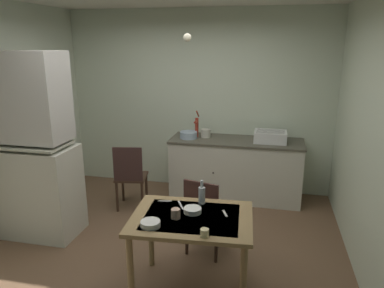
# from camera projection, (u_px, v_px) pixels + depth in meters

# --- Properties ---
(ground_plane) EXTENTS (4.97, 4.97, 0.00)m
(ground_plane) POSITION_uv_depth(u_px,v_px,m) (162.00, 250.00, 4.00)
(ground_plane) COLOR brown
(wall_back) EXTENTS (4.07, 0.10, 2.68)m
(wall_back) POSITION_uv_depth(u_px,v_px,m) (198.00, 101.00, 5.49)
(wall_back) COLOR beige
(wall_back) RESTS_ON ground
(wall_right) EXTENTS (0.10, 3.95, 2.68)m
(wall_right) POSITION_uv_depth(u_px,v_px,m) (379.00, 143.00, 3.21)
(wall_right) COLOR beige
(wall_right) RESTS_ON ground
(hutch_cabinet) EXTENTS (0.90, 0.55, 2.12)m
(hutch_cabinet) POSITION_uv_depth(u_px,v_px,m) (34.00, 153.00, 4.11)
(hutch_cabinet) COLOR beige
(hutch_cabinet) RESTS_ON ground
(counter_cabinet) EXTENTS (1.87, 0.64, 0.87)m
(counter_cabinet) POSITION_uv_depth(u_px,v_px,m) (235.00, 169.00, 5.26)
(counter_cabinet) COLOR beige
(counter_cabinet) RESTS_ON ground
(sink_basin) EXTENTS (0.44, 0.34, 0.15)m
(sink_basin) POSITION_uv_depth(u_px,v_px,m) (270.00, 136.00, 5.03)
(sink_basin) COLOR silver
(sink_basin) RESTS_ON counter_cabinet
(hand_pump) EXTENTS (0.05, 0.27, 0.39)m
(hand_pump) POSITION_uv_depth(u_px,v_px,m) (197.00, 126.00, 5.26)
(hand_pump) COLOR maroon
(hand_pump) RESTS_ON counter_cabinet
(mixing_bowl_counter) EXTENTS (0.25, 0.25, 0.10)m
(mixing_bowl_counter) POSITION_uv_depth(u_px,v_px,m) (189.00, 135.00, 5.23)
(mixing_bowl_counter) COLOR #9EB2C6
(mixing_bowl_counter) RESTS_ON counter_cabinet
(stoneware_crock) EXTENTS (0.14, 0.14, 0.12)m
(stoneware_crock) POSITION_uv_depth(u_px,v_px,m) (206.00, 133.00, 5.27)
(stoneware_crock) COLOR beige
(stoneware_crock) RESTS_ON counter_cabinet
(dining_table) EXTENTS (1.10, 0.85, 0.75)m
(dining_table) POSITION_uv_depth(u_px,v_px,m) (192.00, 227.00, 3.18)
(dining_table) COLOR #95774B
(dining_table) RESTS_ON ground
(chair_far_side) EXTENTS (0.49, 0.49, 0.86)m
(chair_far_side) POSITION_uv_depth(u_px,v_px,m) (205.00, 214.00, 3.82)
(chair_far_side) COLOR #39251B
(chair_far_side) RESTS_ON ground
(chair_by_counter) EXTENTS (0.46, 0.46, 0.91)m
(chair_by_counter) POSITION_uv_depth(u_px,v_px,m) (130.00, 175.00, 4.87)
(chair_by_counter) COLOR #3F2A1E
(chair_by_counter) RESTS_ON ground
(serving_bowl_wide) EXTENTS (0.16, 0.16, 0.04)m
(serving_bowl_wide) POSITION_uv_depth(u_px,v_px,m) (193.00, 210.00, 3.22)
(serving_bowl_wide) COLOR white
(serving_bowl_wide) RESTS_ON dining_table
(soup_bowl_small) EXTENTS (0.17, 0.17, 0.05)m
(soup_bowl_small) POSITION_uv_depth(u_px,v_px,m) (150.00, 224.00, 2.98)
(soup_bowl_small) COLOR white
(soup_bowl_small) RESTS_ON dining_table
(teacup_mint) EXTENTS (0.07, 0.07, 0.06)m
(teacup_mint) POSITION_uv_depth(u_px,v_px,m) (205.00, 233.00, 2.82)
(teacup_mint) COLOR beige
(teacup_mint) RESTS_ON dining_table
(mug_tall) EXTENTS (0.08, 0.08, 0.08)m
(mug_tall) POSITION_uv_depth(u_px,v_px,m) (176.00, 214.00, 3.11)
(mug_tall) COLOR tan
(mug_tall) RESTS_ON dining_table
(glass_bottle) EXTENTS (0.06, 0.06, 0.23)m
(glass_bottle) POSITION_uv_depth(u_px,v_px,m) (202.00, 195.00, 3.38)
(glass_bottle) COLOR #B7BCC1
(glass_bottle) RESTS_ON dining_table
(table_knife) EXTENTS (0.10, 0.17, 0.00)m
(table_knife) POSITION_uv_depth(u_px,v_px,m) (181.00, 205.00, 3.37)
(table_knife) COLOR silver
(table_knife) RESTS_ON dining_table
(teaspoon_near_bowl) EXTENTS (0.13, 0.05, 0.00)m
(teaspoon_near_bowl) POSITION_uv_depth(u_px,v_px,m) (165.00, 201.00, 3.45)
(teaspoon_near_bowl) COLOR beige
(teaspoon_near_bowl) RESTS_ON dining_table
(teaspoon_by_cup) EXTENTS (0.07, 0.12, 0.00)m
(teaspoon_by_cup) POSITION_uv_depth(u_px,v_px,m) (225.00, 213.00, 3.20)
(teaspoon_by_cup) COLOR beige
(teaspoon_by_cup) RESTS_ON dining_table
(pendant_bulb) EXTENTS (0.08, 0.08, 0.08)m
(pendant_bulb) POSITION_uv_depth(u_px,v_px,m) (187.00, 37.00, 3.55)
(pendant_bulb) COLOR #F9EFCC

